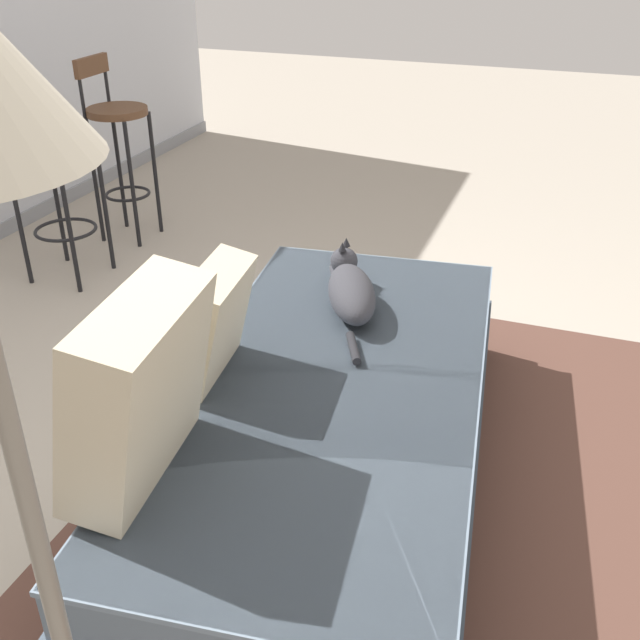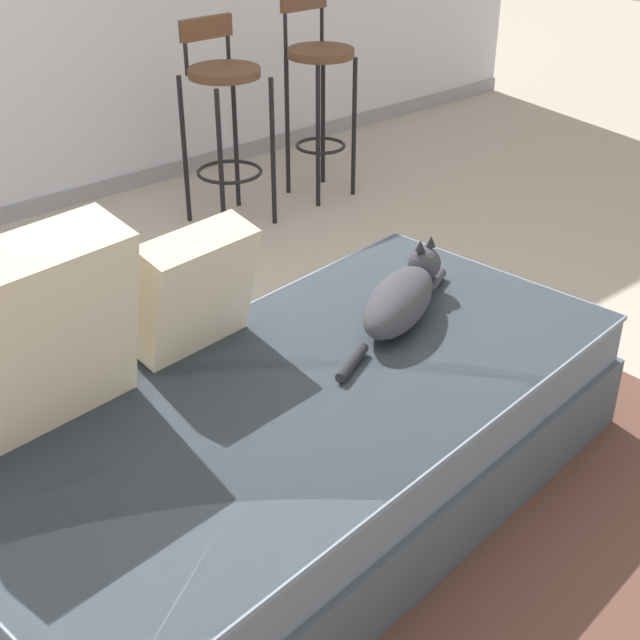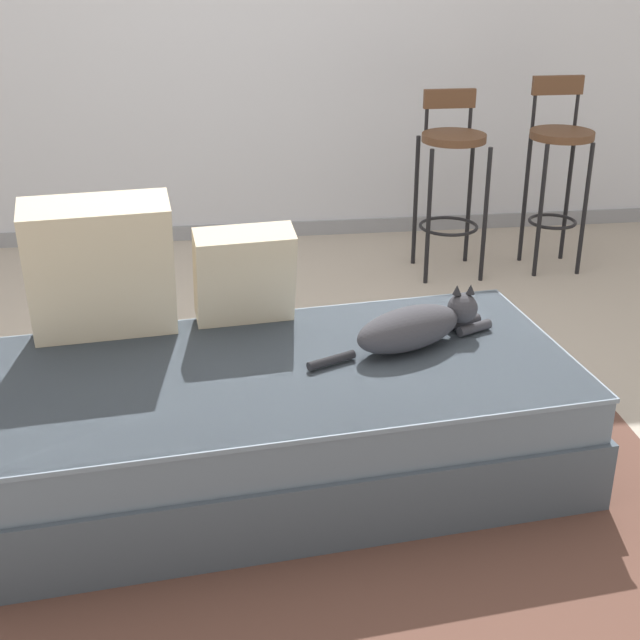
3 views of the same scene
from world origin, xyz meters
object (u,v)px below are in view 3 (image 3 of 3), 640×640
at_px(throw_pillow_corner, 100,268).
at_px(bar_stool_by_doorway, 558,156).
at_px(throw_pillow_middle, 244,275).
at_px(couch, 281,420).
at_px(bar_stool_near_window, 452,166).
at_px(cat, 416,327).

xyz_separation_m(throw_pillow_corner, bar_stool_by_doorway, (2.27, 1.56, -0.05)).
distance_m(throw_pillow_middle, bar_stool_by_doorway, 2.32).
xyz_separation_m(throw_pillow_middle, bar_stool_by_doorway, (1.77, 1.51, 0.02)).
bearing_deg(throw_pillow_middle, couch, -75.99).
bearing_deg(couch, bar_stool_near_window, 60.05).
relative_size(couch, throw_pillow_middle, 5.57).
xyz_separation_m(throw_pillow_corner, cat, (1.08, -0.22, -0.19)).
bearing_deg(throw_pillow_corner, bar_stool_by_doorway, 34.56).
bearing_deg(bar_stool_near_window, bar_stool_by_doorway, 0.16).
xyz_separation_m(couch, bar_stool_near_window, (1.08, 1.88, 0.38)).
relative_size(couch, bar_stool_by_doorway, 2.04).
xyz_separation_m(throw_pillow_corner, throw_pillow_middle, (0.50, 0.06, -0.07)).
relative_size(couch, cat, 2.98).
xyz_separation_m(cat, bar_stool_near_window, (0.60, 1.78, 0.10)).
relative_size(throw_pillow_middle, cat, 0.54).
bearing_deg(cat, throw_pillow_corner, 168.66).
bearing_deg(bar_stool_near_window, cat, -108.53).
height_order(couch, cat, cat).
height_order(throw_pillow_corner, cat, throw_pillow_corner).
distance_m(couch, throw_pillow_middle, 0.55).
relative_size(cat, bar_stool_by_doorway, 0.68).
bearing_deg(couch, throw_pillow_corner, 151.89).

